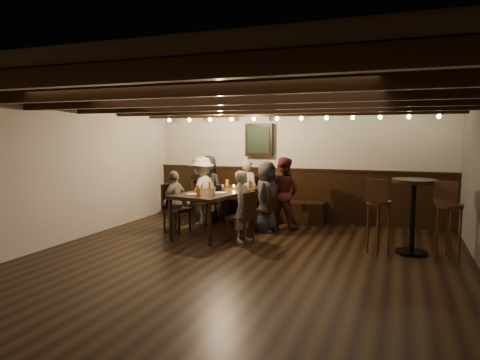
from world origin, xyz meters
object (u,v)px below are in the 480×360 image
at_px(chair_left_far, 176,217).
at_px(chair_right_near, 265,217).
at_px(person_bench_centre, 247,191).
at_px(person_left_near, 202,190).
at_px(person_bench_right, 283,193).
at_px(chair_right_far, 242,226).
at_px(bar_stool_left, 378,226).
at_px(chair_left_near, 203,210).
at_px(person_right_near, 266,197).
at_px(person_bench_left, 208,188).
at_px(high_top_table, 413,205).
at_px(person_right_far, 243,207).
at_px(dining_table, 221,194).
at_px(person_left_far, 175,202).
at_px(bar_stool_right, 449,230).

distance_m(chair_left_far, chair_right_near, 1.70).
relative_size(person_bench_centre, person_left_near, 0.96).
distance_m(chair_left_far, person_bench_right, 2.15).
distance_m(chair_right_far, person_bench_centre, 1.71).
height_order(person_bench_centre, bar_stool_left, person_bench_centre).
distance_m(chair_left_near, person_bench_centre, 1.02).
height_order(person_left_near, person_right_near, person_left_near).
height_order(chair_right_near, person_bench_left, person_bench_left).
xyz_separation_m(chair_left_near, chair_left_far, (-0.14, -0.89, 0.00)).
height_order(person_bench_left, high_top_table, person_bench_left).
bearing_deg(person_right_far, dining_table, 59.04).
height_order(chair_left_near, person_bench_centre, person_bench_centre).
xyz_separation_m(dining_table, person_left_far, (-0.81, -0.33, -0.14)).
distance_m(dining_table, bar_stool_left, 2.98).
height_order(chair_left_near, chair_right_near, chair_left_near).
xyz_separation_m(chair_right_near, high_top_table, (2.63, -0.67, 0.49)).
relative_size(chair_left_far, bar_stool_left, 0.78).
height_order(person_bench_centre, high_top_table, person_bench_centre).
distance_m(person_right_far, bar_stool_right, 3.24).
bearing_deg(bar_stool_left, chair_left_far, -172.13).
bearing_deg(bar_stool_right, person_bench_centre, -174.85).
xyz_separation_m(person_bench_left, bar_stool_left, (3.66, -1.58, -0.26)).
bearing_deg(person_left_near, person_right_far, 59.04).
distance_m(chair_right_near, bar_stool_left, 2.31).
distance_m(chair_left_near, bar_stool_left, 3.72).
bearing_deg(chair_right_far, high_top_table, -76.60).
xyz_separation_m(dining_table, chair_left_far, (-0.78, -0.33, -0.45)).
bearing_deg(bar_stool_left, person_bench_left, 167.89).
bearing_deg(high_top_table, person_left_far, 179.79).
relative_size(person_bench_centre, person_left_far, 1.14).
bearing_deg(person_bench_centre, person_bench_right, 170.54).
height_order(person_bench_right, high_top_table, person_bench_right).
bearing_deg(high_top_table, person_left_near, 167.51).
relative_size(person_bench_centre, high_top_table, 1.15).
relative_size(chair_left_far, person_left_near, 0.66).
bearing_deg(person_bench_left, chair_left_near, 111.85).
bearing_deg(person_bench_centre, chair_left_far, 64.37).
xyz_separation_m(chair_left_near, chair_right_near, (1.42, -0.22, -0.00)).
height_order(bar_stool_left, bar_stool_right, same).
relative_size(person_bench_left, person_left_near, 1.00).
relative_size(chair_left_near, person_left_near, 0.66).
relative_size(dining_table, person_bench_left, 1.60).
xyz_separation_m(chair_right_far, high_top_table, (2.77, 0.21, 0.50)).
bearing_deg(person_right_far, person_bench_right, -6.34).
bearing_deg(chair_left_far, person_bench_right, 129.81).
distance_m(dining_table, high_top_table, 3.43).
relative_size(chair_left_far, bar_stool_right, 0.78).
distance_m(person_right_far, bar_stool_left, 2.25).
xyz_separation_m(chair_left_far, person_left_far, (-0.03, 0.00, 0.31)).
height_order(dining_table, bar_stool_right, bar_stool_right).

